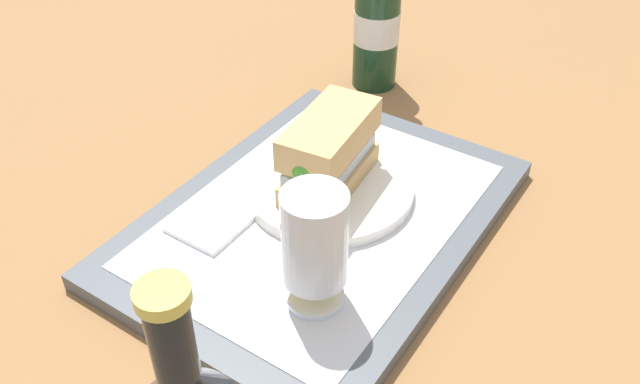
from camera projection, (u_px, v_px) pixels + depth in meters
name	position (u px, v px, depth m)	size (l,w,h in m)	color
ground_plane	(320.00, 227.00, 0.75)	(3.00, 3.00, 0.00)	olive
tray	(320.00, 220.00, 0.74)	(0.44, 0.32, 0.02)	#4C5156
placemat	(320.00, 213.00, 0.73)	(0.38, 0.27, 0.00)	silver
plate	(329.00, 187.00, 0.76)	(0.19, 0.19, 0.01)	silver
sandwich	(328.00, 152.00, 0.72)	(0.14, 0.08, 0.08)	tan
beer_glass	(315.00, 243.00, 0.59)	(0.06, 0.06, 0.12)	silver
napkin_folded	(216.00, 219.00, 0.72)	(0.09, 0.07, 0.01)	white
second_bottle	(377.00, 17.00, 0.94)	(0.07, 0.07, 0.27)	#19381E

